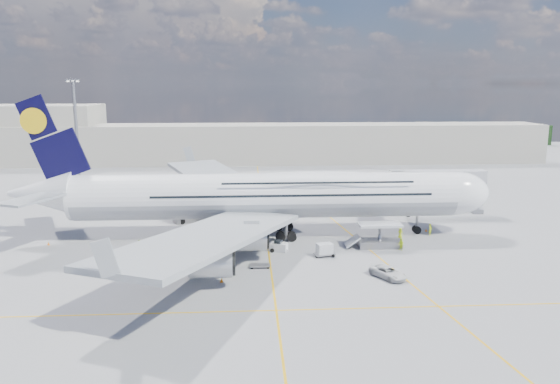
{
  "coord_description": "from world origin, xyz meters",
  "views": [
    {
      "loc": [
        -2.98,
        -76.18,
        24.47
      ],
      "look_at": [
        2.11,
        8.0,
        7.71
      ],
      "focal_mm": 35.0,
      "sensor_mm": 36.0,
      "label": 1
    }
  ],
  "objects": [
    {
      "name": "taxi_line_main",
      "position": [
        0.0,
        0.0,
        0.01
      ],
      "size": [
        0.25,
        220.0,
        0.01
      ],
      "primitive_type": "cube",
      "color": "#E3A60B",
      "rests_on": "ground"
    },
    {
      "name": "ground",
      "position": [
        0.0,
        0.0,
        0.0
      ],
      "size": [
        300.0,
        300.0,
        0.0
      ],
      "primitive_type": "plane",
      "color": "gray",
      "rests_on": "ground"
    },
    {
      "name": "dolly_nose_far",
      "position": [
        7.99,
        -1.24,
        1.02
      ],
      "size": [
        3.32,
        2.35,
        1.9
      ],
      "rotation": [
        0.0,
        0.0,
        0.27
      ],
      "color": "gray",
      "rests_on": "ground"
    },
    {
      "name": "cone_wing_left_outer",
      "position": [
        -15.91,
        27.89,
        0.27
      ],
      "size": [
        0.44,
        0.44,
        0.56
      ],
      "color": "orange",
      "rests_on": "ground"
    },
    {
      "name": "service_van",
      "position": [
        14.89,
        -10.66,
        0.73
      ],
      "size": [
        4.74,
        5.78,
        1.46
      ],
      "primitive_type": "imported",
      "rotation": [
        0.0,
        0.0,
        0.52
      ],
      "color": "silver",
      "rests_on": "ground"
    },
    {
      "name": "cone_nose",
      "position": [
        27.02,
        11.11,
        0.24
      ],
      "size": [
        0.4,
        0.4,
        0.5
      ],
      "color": "orange",
      "rests_on": "ground"
    },
    {
      "name": "dolly_back",
      "position": [
        -15.66,
        0.52,
        0.34
      ],
      "size": [
        3.13,
        1.82,
        0.44
      ],
      "rotation": [
        0.0,
        0.0,
        0.07
      ],
      "color": "gray",
      "rests_on": "ground"
    },
    {
      "name": "cargo_loader",
      "position": [
        16.82,
        2.89,
        1.25
      ],
      "size": [
        8.53,
        3.2,
        3.67
      ],
      "color": "silver",
      "rests_on": "ground"
    },
    {
      "name": "light_mast",
      "position": [
        -40.0,
        45.0,
        13.21
      ],
      "size": [
        3.0,
        0.7,
        25.5
      ],
      "color": "gray",
      "rests_on": "ground"
    },
    {
      "name": "catering_truck_inner",
      "position": [
        -13.26,
        20.35,
        1.86
      ],
      "size": [
        7.16,
        4.94,
        3.94
      ],
      "rotation": [
        0.0,
        0.0,
        0.45
      ],
      "color": "gray",
      "rests_on": "ground"
    },
    {
      "name": "crew_van",
      "position": [
        21.53,
        7.36,
        0.9
      ],
      "size": [
        1.03,
        1.01,
        1.79
      ],
      "primitive_type": "imported",
      "rotation": [
        0.0,
        0.0,
        2.42
      ],
      "color": "#E2FE1A",
      "rests_on": "ground"
    },
    {
      "name": "terminal",
      "position": [
        0.0,
        95.0,
        6.0
      ],
      "size": [
        180.0,
        16.0,
        12.0
      ],
      "primitive_type": "cube",
      "color": "#B2AD9E",
      "rests_on": "ground"
    },
    {
      "name": "dolly_row_c",
      "position": [
        -7.07,
        -3.12,
        0.38
      ],
      "size": [
        3.69,
        2.5,
        0.5
      ],
      "rotation": [
        0.0,
        0.0,
        0.22
      ],
      "color": "gray",
      "rests_on": "ground"
    },
    {
      "name": "cone_wing_left_inner",
      "position": [
        -10.79,
        18.57,
        0.24
      ],
      "size": [
        0.4,
        0.4,
        0.5
      ],
      "color": "orange",
      "rests_on": "ground"
    },
    {
      "name": "cone_wing_right_outer",
      "position": [
        -10.33,
        -8.92,
        0.29
      ],
      "size": [
        0.48,
        0.48,
        0.61
      ],
      "color": "orange",
      "rests_on": "ground"
    },
    {
      "name": "dolly_nose_near",
      "position": [
        -1.47,
        -5.64,
        0.31
      ],
      "size": [
        2.77,
        1.53,
        0.4
      ],
      "rotation": [
        0.0,
        0.0,
        0.02
      ],
      "color": "gray",
      "rests_on": "ground"
    },
    {
      "name": "hangar",
      "position": [
        -70.0,
        100.0,
        9.0
      ],
      "size": [
        40.0,
        22.0,
        18.0
      ],
      "primitive_type": "cube",
      "color": "#B2AD9E",
      "rests_on": "ground"
    },
    {
      "name": "cone_wing_right_inner",
      "position": [
        -6.39,
        -10.91,
        0.26
      ],
      "size": [
        0.43,
        0.43,
        0.54
      ],
      "color": "orange",
      "rests_on": "ground"
    },
    {
      "name": "taxi_line_cross",
      "position": [
        0.0,
        -20.0,
        0.01
      ],
      "size": [
        120.0,
        0.25,
        0.01
      ],
      "primitive_type": "cube",
      "color": "#E3A60B",
      "rests_on": "ground"
    },
    {
      "name": "airliner",
      "position": [
        0.26,
        10.0,
        6.87
      ],
      "size": [
        77.26,
        79.15,
        23.71
      ],
      "color": "white",
      "rests_on": "ground"
    },
    {
      "name": "crew_tug",
      "position": [
        -5.23,
        -8.79,
        0.78
      ],
      "size": [
        1.13,
        0.85,
        1.56
      ],
      "primitive_type": "imported",
      "rotation": [
        0.0,
        0.0,
        -0.3
      ],
      "color": "#A6E618",
      "rests_on": "ground"
    },
    {
      "name": "cone_tail",
      "position": [
        -33.83,
        6.83,
        0.25
      ],
      "size": [
        0.41,
        0.41,
        0.52
      ],
      "color": "orange",
      "rests_on": "ground"
    },
    {
      "name": "crew_wing",
      "position": [
        -19.18,
        2.99,
        0.83
      ],
      "size": [
        0.6,
        1.03,
        1.66
      ],
      "primitive_type": "imported",
      "rotation": [
        0.0,
        0.0,
        1.36
      ],
      "color": "#AFED18",
      "rests_on": "ground"
    },
    {
      "name": "baggage_tug",
      "position": [
        1.48,
        1.46,
        0.75
      ],
      "size": [
        2.98,
        2.23,
        1.69
      ],
      "rotation": [
        0.0,
        0.0,
        -0.41
      ],
      "color": "white",
      "rests_on": "ground"
    },
    {
      "name": "crew_nose",
      "position": [
        26.91,
        8.77,
        0.96
      ],
      "size": [
        0.83,
        0.81,
        1.91
      ],
      "primitive_type": "imported",
      "rotation": [
        0.0,
        0.0,
        0.73
      ],
      "color": "#CCE518",
      "rests_on": "ground"
    },
    {
      "name": "crew_loader",
      "position": [
        19.79,
        0.86,
        0.93
      ],
      "size": [
        1.03,
        1.12,
        1.86
      ],
      "primitive_type": "imported",
      "rotation": [
        0.0,
        0.0,
        -1.12
      ],
      "color": "#B9E017",
      "rests_on": "ground"
    },
    {
      "name": "tree_line",
      "position": [
        40.0,
        140.0,
        4.0
      ],
      "size": [
        160.0,
        6.0,
        8.0
      ],
      "primitive_type": "cube",
      "color": "#193814",
      "rests_on": "ground"
    },
    {
      "name": "dolly_row_a",
      "position": [
        -12.0,
        -2.07,
        1.17
      ],
      "size": [
        3.73,
        2.48,
        2.17
      ],
      "rotation": [
        0.0,
        0.0,
        -0.2
      ],
      "color": "gray",
      "rests_on": "ground"
    },
    {
      "name": "taxi_line_diag",
      "position": [
        14.0,
        10.0,
        0.01
      ],
      "size": [
        14.16,
        99.06,
        0.01
      ],
      "primitive_type": "cube",
      "rotation": [
        0.0,
        0.0,
        0.14
      ],
      "color": "#E3A60B",
      "rests_on": "ground"
    },
    {
      "name": "jet_bridge",
      "position": [
        29.81,
        20.94,
        6.85
      ],
      "size": [
        18.8,
        12.1,
        8.5
      ],
      "color": "#B7B7BC",
      "rests_on": "ground"
    },
    {
      "name": "catering_truck_outer",
      "position": [
        -13.03,
        46.5,
        2.04
      ],
      "size": [
        7.95,
        5.29,
        4.39
      ],
      "rotation": [
        0.0,
        0.0,
        -0.42
      ],
      "color": "gray",
      "rests_on": "ground"
    },
    {
      "name": "dolly_row_b",
      "position": [
        -18.91,
        -6.68,
        0.35
      ],
      "size": [
        3.53,
        2.83,
        0.46
      ],
      "rotation": [
        0.0,
        0.0,
        0.44
      ],
      "color": "gray",
      "rests_on": "ground"
    }
  ]
}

